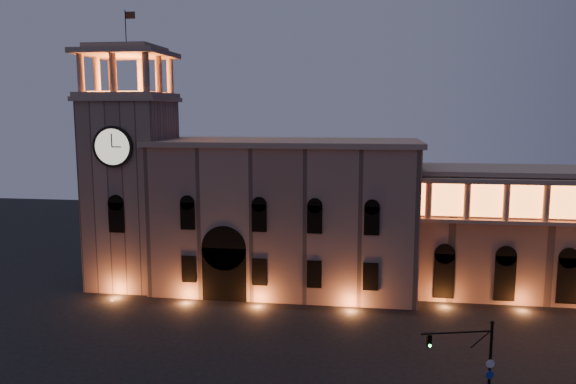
# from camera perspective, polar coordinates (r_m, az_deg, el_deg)

# --- Properties ---
(ground) EXTENTS (160.00, 160.00, 0.00)m
(ground) POSITION_cam_1_polar(r_m,az_deg,el_deg) (47.86, -1.75, -17.73)
(ground) COLOR black
(ground) RESTS_ON ground
(government_building) EXTENTS (30.80, 12.80, 17.60)m
(government_building) POSITION_cam_1_polar(r_m,az_deg,el_deg) (66.12, -0.31, -2.35)
(government_building) COLOR #8F6D5E
(government_building) RESTS_ON ground
(clock_tower) EXTENTS (9.80, 9.80, 32.40)m
(clock_tower) POSITION_cam_1_polar(r_m,az_deg,el_deg) (69.74, -15.58, 1.00)
(clock_tower) COLOR #8F6D5E
(clock_tower) RESTS_ON ground
(traffic_light) EXTENTS (5.05, 1.57, 7.12)m
(traffic_light) POSITION_cam_1_polar(r_m,az_deg,el_deg) (41.61, 18.69, -16.67)
(traffic_light) COLOR black
(traffic_light) RESTS_ON ground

